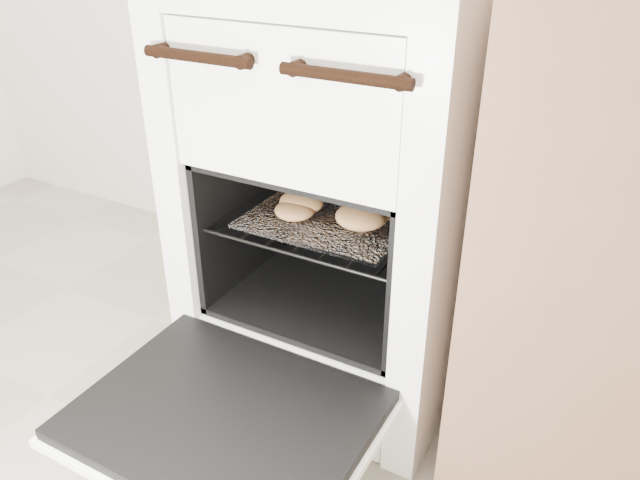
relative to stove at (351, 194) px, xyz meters
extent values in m
cube|color=white|center=(0.00, 0.01, 0.01)|extent=(0.59, 0.63, 0.90)
cylinder|color=black|center=(-0.14, -0.32, 0.34)|extent=(0.21, 0.02, 0.02)
cylinder|color=black|center=(0.14, -0.32, 0.34)|extent=(0.21, 0.02, 0.02)
cube|color=black|center=(0.00, -0.49, -0.24)|extent=(0.51, 0.39, 0.02)
cube|color=white|center=(0.00, -0.49, -0.25)|extent=(0.53, 0.41, 0.02)
cylinder|color=black|center=(-0.21, -0.06, -0.02)|extent=(0.01, 0.41, 0.01)
cylinder|color=black|center=(0.21, -0.06, -0.02)|extent=(0.01, 0.41, 0.01)
cylinder|color=black|center=(0.00, -0.26, -0.02)|extent=(0.42, 0.01, 0.01)
cylinder|color=black|center=(0.00, 0.13, -0.02)|extent=(0.42, 0.01, 0.01)
cylinder|color=black|center=(-0.18, -0.06, -0.02)|extent=(0.01, 0.39, 0.01)
cylinder|color=black|center=(-0.12, -0.06, -0.02)|extent=(0.01, 0.39, 0.01)
cylinder|color=black|center=(-0.06, -0.06, -0.02)|extent=(0.01, 0.39, 0.01)
cylinder|color=black|center=(0.00, -0.06, -0.02)|extent=(0.01, 0.39, 0.01)
cylinder|color=black|center=(0.06, -0.06, -0.02)|extent=(0.01, 0.39, 0.01)
cylinder|color=black|center=(0.12, -0.06, -0.02)|extent=(0.01, 0.39, 0.01)
cylinder|color=black|center=(0.18, -0.06, -0.02)|extent=(0.01, 0.39, 0.01)
cube|color=silver|center=(0.00, -0.08, -0.02)|extent=(0.33, 0.29, 0.01)
ellipsoid|color=tan|center=(0.09, -0.06, 0.01)|extent=(0.12, 0.12, 0.04)
ellipsoid|color=tan|center=(-0.09, -0.02, 0.01)|extent=(0.13, 0.13, 0.05)
ellipsoid|color=tan|center=(-0.07, -0.10, 0.01)|extent=(0.12, 0.12, 0.04)
ellipsoid|color=tan|center=(-0.06, -0.14, 0.00)|extent=(0.11, 0.11, 0.03)
ellipsoid|color=tan|center=(0.09, -0.01, 0.01)|extent=(0.14, 0.14, 0.05)
ellipsoid|color=tan|center=(0.08, -0.11, 0.01)|extent=(0.15, 0.15, 0.04)
camera|label=1|loc=(0.55, -1.14, 0.56)|focal=35.00mm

